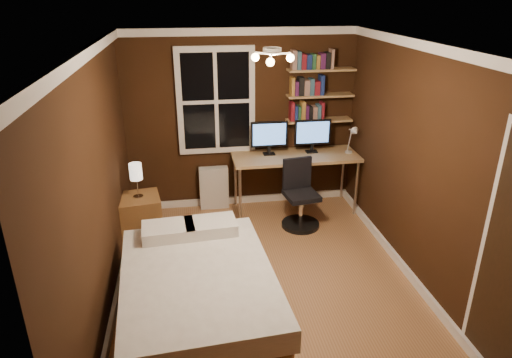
{
  "coord_description": "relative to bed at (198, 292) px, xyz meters",
  "views": [
    {
      "loc": [
        -0.75,
        -4.04,
        2.96
      ],
      "look_at": [
        -0.05,
        0.45,
        1.06
      ],
      "focal_mm": 32.0,
      "sensor_mm": 36.0,
      "label": 1
    }
  ],
  "objects": [
    {
      "name": "floor",
      "position": [
        0.74,
        0.4,
        -0.28
      ],
      "size": [
        4.2,
        4.2,
        0.0
      ],
      "primitive_type": "plane",
      "color": "#925F3A",
      "rests_on": "ground"
    },
    {
      "name": "wall_back",
      "position": [
        0.74,
        2.5,
        0.97
      ],
      "size": [
        3.2,
        0.04,
        2.5
      ],
      "primitive_type": "cube",
      "color": "black",
      "rests_on": "ground"
    },
    {
      "name": "wall_left",
      "position": [
        -0.86,
        0.4,
        0.97
      ],
      "size": [
        0.04,
        4.2,
        2.5
      ],
      "primitive_type": "cube",
      "color": "black",
      "rests_on": "ground"
    },
    {
      "name": "wall_right",
      "position": [
        2.34,
        0.4,
        0.97
      ],
      "size": [
        0.04,
        4.2,
        2.5
      ],
      "primitive_type": "cube",
      "color": "black",
      "rests_on": "ground"
    },
    {
      "name": "ceiling",
      "position": [
        0.74,
        0.4,
        2.22
      ],
      "size": [
        3.2,
        4.2,
        0.02
      ],
      "primitive_type": "cube",
      "color": "white",
      "rests_on": "wall_back"
    },
    {
      "name": "window",
      "position": [
        0.39,
        2.47,
        1.27
      ],
      "size": [
        1.06,
        0.06,
        1.46
      ],
      "primitive_type": "cube",
      "color": "white",
      "rests_on": "wall_back"
    },
    {
      "name": "ceiling_fixture",
      "position": [
        0.74,
        0.3,
        2.12
      ],
      "size": [
        0.44,
        0.44,
        0.18
      ],
      "primitive_type": null,
      "color": "beige",
      "rests_on": "ceiling"
    },
    {
      "name": "bookshelf_lower",
      "position": [
        1.82,
        2.38,
        0.97
      ],
      "size": [
        0.92,
        0.22,
        0.03
      ],
      "primitive_type": "cube",
      "color": "tan",
      "rests_on": "wall_back"
    },
    {
      "name": "books_row_lower",
      "position": [
        1.82,
        2.38,
        1.1
      ],
      "size": [
        0.54,
        0.16,
        0.23
      ],
      "primitive_type": null,
      "color": "maroon",
      "rests_on": "bookshelf_lower"
    },
    {
      "name": "bookshelf_middle",
      "position": [
        1.82,
        2.38,
        1.32
      ],
      "size": [
        0.92,
        0.22,
        0.03
      ],
      "primitive_type": "cube",
      "color": "tan",
      "rests_on": "wall_back"
    },
    {
      "name": "books_row_middle",
      "position": [
        1.82,
        2.38,
        1.45
      ],
      "size": [
        0.42,
        0.16,
        0.23
      ],
      "primitive_type": null,
      "color": "navy",
      "rests_on": "bookshelf_middle"
    },
    {
      "name": "bookshelf_upper",
      "position": [
        1.82,
        2.38,
        1.67
      ],
      "size": [
        0.92,
        0.22,
        0.03
      ],
      "primitive_type": "cube",
      "color": "tan",
      "rests_on": "wall_back"
    },
    {
      "name": "books_row_upper",
      "position": [
        1.82,
        2.38,
        1.8
      ],
      "size": [
        0.54,
        0.16,
        0.23
      ],
      "primitive_type": null,
      "color": "#275B35",
      "rests_on": "bookshelf_upper"
    },
    {
      "name": "bed",
      "position": [
        0.0,
        0.0,
        0.0
      ],
      "size": [
        1.53,
        2.03,
        0.66
      ],
      "rotation": [
        0.0,
        0.0,
        0.07
      ],
      "color": "brown",
      "rests_on": "ground"
    },
    {
      "name": "nightstand",
      "position": [
        -0.65,
        1.56,
        0.03
      ],
      "size": [
        0.56,
        0.56,
        0.61
      ],
      "primitive_type": "cube",
      "rotation": [
        0.0,
        0.0,
        0.15
      ],
      "color": "brown",
      "rests_on": "ground"
    },
    {
      "name": "bedside_lamp",
      "position": [
        -0.65,
        1.56,
        0.55
      ],
      "size": [
        0.15,
        0.15,
        0.43
      ],
      "primitive_type": null,
      "color": "white",
      "rests_on": "nightstand"
    },
    {
      "name": "radiator",
      "position": [
        0.32,
        2.39,
        0.03
      ],
      "size": [
        0.41,
        0.14,
        0.62
      ],
      "primitive_type": "cube",
      "color": "silver",
      "rests_on": "ground"
    },
    {
      "name": "desk",
      "position": [
        1.45,
        2.16,
        0.49
      ],
      "size": [
        1.75,
        0.65,
        0.83
      ],
      "color": "tan",
      "rests_on": "ground"
    },
    {
      "name": "monitor_left",
      "position": [
        1.09,
        2.24,
        0.78
      ],
      "size": [
        0.51,
        0.12,
        0.47
      ],
      "primitive_type": null,
      "color": "black",
      "rests_on": "desk"
    },
    {
      "name": "monitor_right",
      "position": [
        1.7,
        2.24,
        0.78
      ],
      "size": [
        0.51,
        0.12,
        0.47
      ],
      "primitive_type": null,
      "color": "black",
      "rests_on": "desk"
    },
    {
      "name": "desk_lamp",
      "position": [
        2.21,
        2.06,
        0.77
      ],
      "size": [
        0.14,
        0.32,
        0.44
      ],
      "primitive_type": null,
      "color": "silver",
      "rests_on": "desk"
    },
    {
      "name": "office_chair",
      "position": [
        1.41,
        1.67,
        0.06
      ],
      "size": [
        0.5,
        0.5,
        0.92
      ],
      "rotation": [
        0.0,
        0.0,
        0.15
      ],
      "color": "black",
      "rests_on": "ground"
    }
  ]
}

